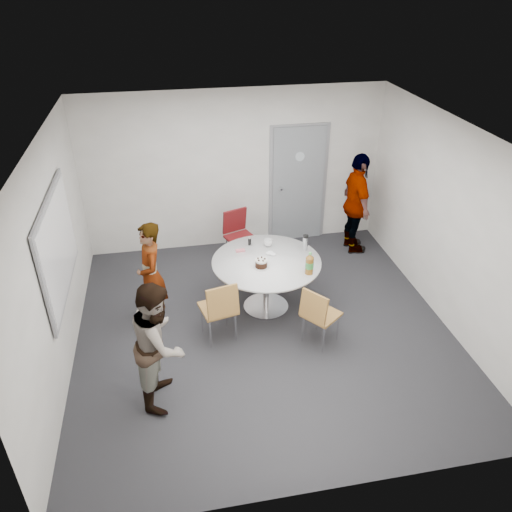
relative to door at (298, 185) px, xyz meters
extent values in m
plane|color=#242428|center=(-1.10, -2.48, -1.03)|extent=(5.00, 5.00, 0.00)
plane|color=silver|center=(-1.10, -2.48, 1.67)|extent=(5.00, 5.00, 0.00)
plane|color=beige|center=(-1.10, 0.02, 0.32)|extent=(5.00, 0.00, 5.00)
plane|color=beige|center=(-3.60, -2.48, 0.32)|extent=(0.00, 5.00, 5.00)
plane|color=beige|center=(1.40, -2.48, 0.32)|extent=(0.00, 5.00, 5.00)
plane|color=beige|center=(-1.10, -4.98, 0.32)|extent=(5.00, 0.00, 5.00)
cube|color=gray|center=(0.00, -0.01, 0.00)|extent=(0.90, 0.05, 2.05)
cube|color=gray|center=(0.00, 0.01, 0.00)|extent=(1.02, 0.04, 2.12)
cylinder|color=#B2BFC6|center=(0.00, -0.04, 0.52)|extent=(0.16, 0.01, 0.16)
cylinder|color=silver|center=(-0.32, -0.07, -0.01)|extent=(0.04, 0.14, 0.04)
cube|color=gray|center=(-3.56, -2.28, 0.42)|extent=(0.03, 1.90, 1.25)
cube|color=white|center=(-3.54, -2.28, 0.42)|extent=(0.01, 1.78, 1.13)
cylinder|color=silver|center=(-0.97, -2.00, -0.25)|extent=(1.52, 1.52, 0.03)
cylinder|color=silver|center=(-0.97, -2.00, -0.64)|extent=(0.09, 0.09, 0.74)
cylinder|color=silver|center=(-0.97, -2.00, -1.01)|extent=(0.65, 0.65, 0.02)
cylinder|color=silver|center=(-1.07, -2.15, -0.23)|extent=(0.22, 0.22, 0.01)
cylinder|color=black|center=(-1.07, -2.15, -0.18)|extent=(0.16, 0.16, 0.09)
cylinder|color=silver|center=(-1.07, -2.15, -0.13)|extent=(0.17, 0.17, 0.02)
cylinder|color=brown|center=(-0.48, -2.42, -0.11)|extent=(0.11, 0.11, 0.24)
cylinder|color=#348339|center=(-0.48, -2.42, -0.10)|extent=(0.11, 0.11, 0.09)
cone|color=brown|center=(-0.48, -2.42, 0.03)|extent=(0.10, 0.10, 0.05)
cylinder|color=#4AA44D|center=(-0.48, -2.42, 0.07)|extent=(0.04, 0.04, 0.03)
imported|color=white|center=(-0.86, -1.59, -0.18)|extent=(0.18, 0.18, 0.10)
cylinder|color=black|center=(-1.12, -1.51, -0.18)|extent=(0.05, 0.05, 0.11)
cylinder|color=silver|center=(-0.36, -1.81, -0.13)|extent=(0.08, 0.08, 0.20)
cylinder|color=black|center=(-0.36, -1.81, -0.02)|extent=(0.08, 0.08, 0.03)
cube|color=#CF6773|center=(-1.28, -1.68, -0.22)|extent=(0.13, 0.07, 0.02)
ellipsoid|color=white|center=(-0.88, -1.85, -0.22)|extent=(0.18, 0.18, 0.03)
cube|color=brown|center=(-1.72, -2.53, -0.56)|extent=(0.52, 0.52, 0.04)
cube|color=brown|center=(-1.68, -2.73, -0.32)|extent=(0.42, 0.18, 0.41)
cylinder|color=silver|center=(-1.59, -2.32, -0.79)|extent=(0.02, 0.02, 0.47)
cylinder|color=silver|center=(-1.93, -2.40, -0.79)|extent=(0.02, 0.02, 0.47)
cylinder|color=silver|center=(-1.51, -2.66, -0.79)|extent=(0.02, 0.02, 0.47)
cylinder|color=silver|center=(-1.85, -2.74, -0.79)|extent=(0.02, 0.02, 0.47)
cube|color=brown|center=(-0.42, -2.87, -0.59)|extent=(0.57, 0.57, 0.03)
cube|color=brown|center=(-0.57, -2.99, -0.37)|extent=(0.31, 0.36, 0.39)
cylinder|color=silver|center=(-0.19, -2.90, -0.81)|extent=(0.02, 0.02, 0.44)
cylinder|color=silver|center=(-0.39, -2.64, -0.81)|extent=(0.02, 0.02, 0.44)
cylinder|color=silver|center=(-0.45, -3.10, -0.81)|extent=(0.02, 0.02, 0.44)
cylinder|color=silver|center=(-0.65, -2.84, -0.81)|extent=(0.02, 0.02, 0.44)
cube|color=maroon|center=(-1.12, -0.72, -0.56)|extent=(0.56, 0.56, 0.04)
cube|color=maroon|center=(-1.19, -0.53, -0.32)|extent=(0.42, 0.23, 0.42)
cylinder|color=silver|center=(-1.23, -0.95, -0.79)|extent=(0.02, 0.02, 0.47)
cylinder|color=silver|center=(-0.90, -0.83, -0.79)|extent=(0.02, 0.02, 0.47)
cylinder|color=silver|center=(-1.35, -0.62, -0.79)|extent=(0.02, 0.02, 0.47)
cylinder|color=silver|center=(-1.02, -0.50, -0.79)|extent=(0.02, 0.02, 0.47)
imported|color=#A5C6EA|center=(-2.54, -2.04, -0.27)|extent=(0.44, 0.60, 1.52)
imported|color=white|center=(-2.47, -3.45, -0.26)|extent=(0.71, 0.84, 1.54)
imported|color=black|center=(0.85, -0.62, -0.16)|extent=(0.46, 1.03, 1.74)
camera|label=1|loc=(-2.21, -7.77, 3.35)|focal=35.00mm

